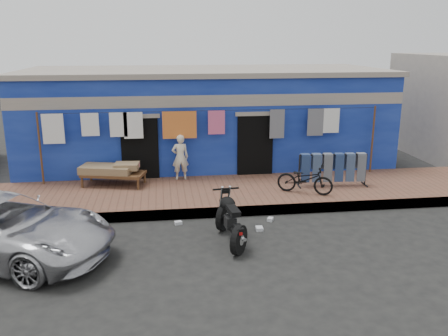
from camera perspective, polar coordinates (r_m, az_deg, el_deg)
The scene contains 13 objects.
ground at distance 10.57m, azimuth 1.47°, elevation -8.85°, with size 80.00×80.00×0.00m, color black.
sidewalk at distance 13.30m, azimuth -0.58°, elevation -3.16°, with size 28.00×3.00×0.25m, color brown.
curb at distance 11.94m, azimuth 0.29°, elevation -5.31°, with size 28.00×0.10×0.25m, color gray.
building at distance 16.80m, azimuth -2.30°, elevation 6.15°, with size 12.20×5.20×3.36m.
clothesline at distance 14.04m, azimuth -3.70°, elevation 4.91°, with size 10.06×0.06×2.10m.
seated_person at distance 14.15m, azimuth -5.29°, elevation 1.30°, with size 0.49×0.33×1.37m, color beige.
bicycle at distance 13.03m, azimuth 9.73°, elevation -0.95°, with size 0.53×1.51×0.98m, color black.
motorcycle at distance 10.38m, azimuth 0.83°, elevation -6.05°, with size 0.76×1.74×1.09m, color black, non-canonical shape.
charpoy at distance 13.98m, azimuth -13.15°, elevation -0.78°, with size 2.01×1.30×0.62m, color brown, non-canonical shape.
jeans_rack at distance 13.87m, azimuth 12.93°, elevation -0.13°, with size 2.06×0.55×0.98m, color black, non-canonical shape.
litter_a at distance 11.55m, azimuth -5.52°, elevation -6.58°, with size 0.17×0.13×0.07m, color silver.
litter_b at distance 11.76m, azimuth 5.58°, elevation -6.16°, with size 0.16×0.12×0.08m, color silver.
litter_c at distance 11.18m, azimuth 4.27°, elevation -7.29°, with size 0.20×0.16×0.08m, color silver.
Camera 1 is at (-1.56, -9.54, 4.28)m, focal length 38.00 mm.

